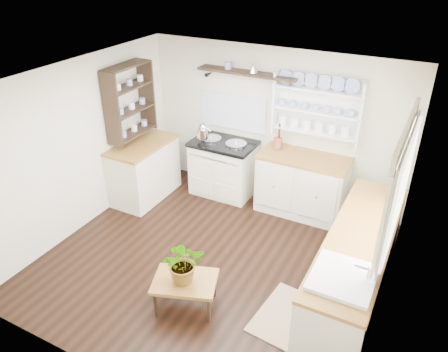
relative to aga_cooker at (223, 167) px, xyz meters
The scene contains 19 objects.
floor 1.77m from the aga_cooker, 66.76° to the right, with size 4.00×3.80×0.01m, color black.
wall_back 1.03m from the aga_cooker, 26.11° to the left, with size 4.00×0.02×2.30m, color silver.
wall_right 3.18m from the aga_cooker, 30.41° to the right, with size 0.02×3.80×2.30m, color silver.
wall_left 2.17m from the aga_cooker, 130.19° to the right, with size 0.02×3.80×2.30m, color silver.
ceiling 2.52m from the aga_cooker, 66.76° to the right, with size 4.00×3.80×0.01m, color white.
window 3.19m from the aga_cooker, 28.42° to the right, with size 0.08×1.55×1.22m.
aga_cooker is the anchor object (origin of this frame).
back_cabinets 1.27m from the aga_cooker, ahead, with size 1.27×0.63×0.90m.
right_cabinets 2.79m from the aga_cooker, 31.76° to the right, with size 0.62×2.43×0.90m.
belfast_sink 3.27m from the aga_cooker, 43.07° to the right, with size 0.55×0.60×0.45m.
left_cabinets 1.23m from the aga_cooker, 146.87° to the right, with size 0.62×1.13×0.90m.
plate_rack 1.75m from the aga_cooker, 12.51° to the left, with size 1.20×0.22×0.90m.
high_shelf 1.50m from the aga_cooker, 37.14° to the left, with size 1.50×0.29×0.16m.
left_shelving 1.74m from the aga_cooker, 150.13° to the right, with size 0.28×0.80×1.05m, color black.
kettle 0.68m from the aga_cooker, 156.86° to the right, with size 0.19×0.19×0.24m, color silver, non-canonical shape.
utensil_crock 1.00m from the aga_cooker, ahead, with size 0.13×0.13×0.15m, color brown.
center_table 2.52m from the aga_cooker, 71.78° to the right, with size 0.80×0.68×0.37m.
potted_plant 2.53m from the aga_cooker, 71.78° to the right, with size 0.43×0.38×0.48m, color #3F7233.
floor_rug 2.76m from the aga_cooker, 48.06° to the right, with size 0.55×0.85×0.02m, color #7E6349.
Camera 1 is at (2.14, -3.80, 3.59)m, focal length 35.00 mm.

